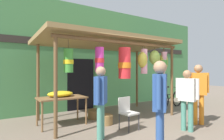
{
  "coord_description": "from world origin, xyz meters",
  "views": [
    {
      "loc": [
        -3.53,
        -4.23,
        1.57
      ],
      "look_at": [
        -0.08,
        1.02,
        1.56
      ],
      "focal_mm": 30.11,
      "sensor_mm": 36.0,
      "label": 1
    }
  ],
  "objects_px": {
    "parked_bicycle": "(171,99)",
    "passerby_at_right": "(187,95)",
    "customer_foreground": "(198,89)",
    "vendor_in_orange": "(101,97)",
    "display_table": "(62,100)",
    "shopper_by_bananas": "(160,100)",
    "wicker_basket_spare": "(96,114)",
    "wicker_basket_by_table": "(106,120)",
    "flower_heap_on_table": "(61,94)",
    "folding_chair": "(127,110)"
  },
  "relations": [
    {
      "from": "parked_bicycle",
      "to": "passerby_at_right",
      "type": "bearing_deg",
      "value": -133.02
    },
    {
      "from": "customer_foreground",
      "to": "passerby_at_right",
      "type": "bearing_deg",
      "value": -167.16
    },
    {
      "from": "parked_bicycle",
      "to": "vendor_in_orange",
      "type": "bearing_deg",
      "value": -160.15
    },
    {
      "from": "display_table",
      "to": "shopper_by_bananas",
      "type": "xyz_separation_m",
      "value": [
        0.81,
        -2.91,
        0.32
      ]
    },
    {
      "from": "wicker_basket_spare",
      "to": "passerby_at_right",
      "type": "xyz_separation_m",
      "value": [
        1.36,
        -2.41,
        0.78
      ]
    },
    {
      "from": "shopper_by_bananas",
      "to": "customer_foreground",
      "type": "bearing_deg",
      "value": 18.34
    },
    {
      "from": "wicker_basket_spare",
      "to": "vendor_in_orange",
      "type": "height_order",
      "value": "vendor_in_orange"
    },
    {
      "from": "display_table",
      "to": "wicker_basket_spare",
      "type": "height_order",
      "value": "display_table"
    },
    {
      "from": "wicker_basket_by_table",
      "to": "wicker_basket_spare",
      "type": "relative_size",
      "value": 0.81
    },
    {
      "from": "parked_bicycle",
      "to": "shopper_by_bananas",
      "type": "xyz_separation_m",
      "value": [
        -3.77,
        -2.85,
        0.68
      ]
    },
    {
      "from": "vendor_in_orange",
      "to": "shopper_by_bananas",
      "type": "height_order",
      "value": "shopper_by_bananas"
    },
    {
      "from": "vendor_in_orange",
      "to": "shopper_by_bananas",
      "type": "bearing_deg",
      "value": -71.29
    },
    {
      "from": "display_table",
      "to": "flower_heap_on_table",
      "type": "distance_m",
      "value": 0.18
    },
    {
      "from": "folding_chair",
      "to": "wicker_basket_spare",
      "type": "height_order",
      "value": "folding_chair"
    },
    {
      "from": "flower_heap_on_table",
      "to": "wicker_basket_by_table",
      "type": "relative_size",
      "value": 1.79
    },
    {
      "from": "wicker_basket_spare",
      "to": "customer_foreground",
      "type": "relative_size",
      "value": 0.29
    },
    {
      "from": "flower_heap_on_table",
      "to": "vendor_in_orange",
      "type": "distance_m",
      "value": 1.7
    },
    {
      "from": "customer_foreground",
      "to": "passerby_at_right",
      "type": "distance_m",
      "value": 0.81
    },
    {
      "from": "flower_heap_on_table",
      "to": "passerby_at_right",
      "type": "height_order",
      "value": "passerby_at_right"
    },
    {
      "from": "display_table",
      "to": "vendor_in_orange",
      "type": "xyz_separation_m",
      "value": [
        0.36,
        -1.58,
        0.26
      ]
    },
    {
      "from": "parked_bicycle",
      "to": "customer_foreground",
      "type": "bearing_deg",
      "value": -122.2
    },
    {
      "from": "wicker_basket_by_table",
      "to": "shopper_by_bananas",
      "type": "relative_size",
      "value": 0.23
    },
    {
      "from": "vendor_in_orange",
      "to": "wicker_basket_spare",
      "type": "bearing_deg",
      "value": 65.21
    },
    {
      "from": "wicker_basket_spare",
      "to": "vendor_in_orange",
      "type": "relative_size",
      "value": 0.31
    },
    {
      "from": "parked_bicycle",
      "to": "customer_foreground",
      "type": "height_order",
      "value": "customer_foreground"
    },
    {
      "from": "wicker_basket_by_table",
      "to": "wicker_basket_spare",
      "type": "bearing_deg",
      "value": 84.13
    },
    {
      "from": "customer_foreground",
      "to": "wicker_basket_spare",
      "type": "bearing_deg",
      "value": 133.85
    },
    {
      "from": "customer_foreground",
      "to": "shopper_by_bananas",
      "type": "xyz_separation_m",
      "value": [
        -2.49,
        -0.83,
        0.01
      ]
    },
    {
      "from": "passerby_at_right",
      "to": "display_table",
      "type": "bearing_deg",
      "value": 138.11
    },
    {
      "from": "flower_heap_on_table",
      "to": "shopper_by_bananas",
      "type": "bearing_deg",
      "value": -74.72
    },
    {
      "from": "flower_heap_on_table",
      "to": "passerby_at_right",
      "type": "xyz_separation_m",
      "value": [
        2.53,
        -2.34,
        0.04
      ]
    },
    {
      "from": "flower_heap_on_table",
      "to": "shopper_by_bananas",
      "type": "height_order",
      "value": "shopper_by_bananas"
    },
    {
      "from": "parked_bicycle",
      "to": "display_table",
      "type": "bearing_deg",
      "value": 179.25
    },
    {
      "from": "customer_foreground",
      "to": "parked_bicycle",
      "type": "bearing_deg",
      "value": 57.8
    },
    {
      "from": "flower_heap_on_table",
      "to": "customer_foreground",
      "type": "height_order",
      "value": "customer_foreground"
    },
    {
      "from": "wicker_basket_spare",
      "to": "passerby_at_right",
      "type": "relative_size",
      "value": 0.32
    },
    {
      "from": "wicker_basket_by_table",
      "to": "wicker_basket_spare",
      "type": "height_order",
      "value": "same"
    },
    {
      "from": "parked_bicycle",
      "to": "passerby_at_right",
      "type": "xyz_separation_m",
      "value": [
        -2.06,
        -2.2,
        0.57
      ]
    },
    {
      "from": "wicker_basket_spare",
      "to": "vendor_in_orange",
      "type": "xyz_separation_m",
      "value": [
        -0.8,
        -1.73,
        0.84
      ]
    },
    {
      "from": "folding_chair",
      "to": "customer_foreground",
      "type": "relative_size",
      "value": 0.49
    },
    {
      "from": "display_table",
      "to": "passerby_at_right",
      "type": "xyz_separation_m",
      "value": [
        2.52,
        -2.26,
        0.21
      ]
    },
    {
      "from": "flower_heap_on_table",
      "to": "parked_bicycle",
      "type": "bearing_deg",
      "value": -1.65
    },
    {
      "from": "display_table",
      "to": "shopper_by_bananas",
      "type": "bearing_deg",
      "value": -74.43
    },
    {
      "from": "wicker_basket_by_table",
      "to": "parked_bicycle",
      "type": "distance_m",
      "value": 3.55
    },
    {
      "from": "flower_heap_on_table",
      "to": "display_table",
      "type": "bearing_deg",
      "value": -86.95
    },
    {
      "from": "flower_heap_on_table",
      "to": "parked_bicycle",
      "type": "relative_size",
      "value": 0.42
    },
    {
      "from": "passerby_at_right",
      "to": "shopper_by_bananas",
      "type": "bearing_deg",
      "value": -159.26
    },
    {
      "from": "flower_heap_on_table",
      "to": "passerby_at_right",
      "type": "bearing_deg",
      "value": -42.75
    },
    {
      "from": "shopper_by_bananas",
      "to": "passerby_at_right",
      "type": "relative_size",
      "value": 1.11
    },
    {
      "from": "folding_chair",
      "to": "parked_bicycle",
      "type": "xyz_separation_m",
      "value": [
        3.27,
        1.25,
        -0.16
      ]
    }
  ]
}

